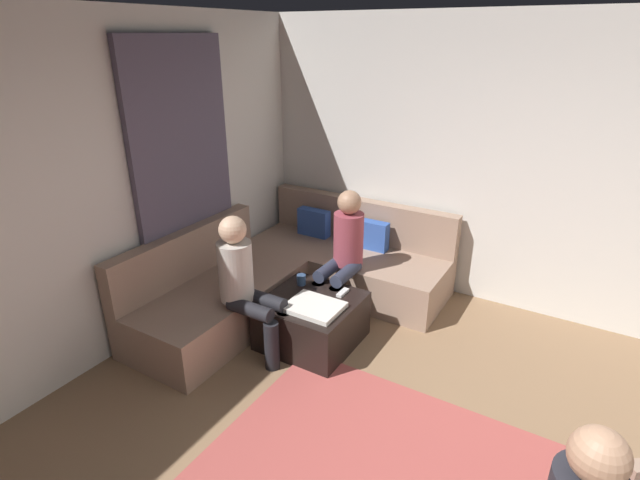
{
  "coord_description": "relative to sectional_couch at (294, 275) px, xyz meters",
  "views": [
    {
      "loc": [
        0.35,
        -1.68,
        2.5
      ],
      "look_at": [
        -1.63,
        1.63,
        0.85
      ],
      "focal_mm": 27.25,
      "sensor_mm": 36.0,
      "label": 1
    }
  ],
  "objects": [
    {
      "name": "ottoman",
      "position": [
        0.53,
        -0.52,
        -0.07
      ],
      "size": [
        0.76,
        0.76,
        0.42
      ],
      "primitive_type": "cube",
      "color": "black",
      "rests_on": "ground_plane"
    },
    {
      "name": "person_on_couch_back",
      "position": [
        0.52,
        0.06,
        0.38
      ],
      "size": [
        0.3,
        0.6,
        1.2
      ],
      "rotation": [
        0.0,
        0.0,
        3.14
      ],
      "color": "#2D3347",
      "rests_on": "ground_plane"
    },
    {
      "name": "folded_blanket",
      "position": [
        0.63,
        -0.64,
        0.16
      ],
      "size": [
        0.44,
        0.36,
        0.04
      ],
      "primitive_type": "cube",
      "color": "white",
      "rests_on": "ottoman"
    },
    {
      "name": "sectional_couch",
      "position": [
        0.0,
        0.0,
        0.0
      ],
      "size": [
        2.1,
        2.55,
        0.87
      ],
      "color": "#9E7F6B",
      "rests_on": "ground_plane"
    },
    {
      "name": "coffee_mug",
      "position": [
        0.31,
        -0.34,
        0.19
      ],
      "size": [
        0.08,
        0.08,
        0.1
      ],
      "primitive_type": "cylinder",
      "color": "#334C72",
      "rests_on": "ottoman"
    },
    {
      "name": "game_remote",
      "position": [
        0.71,
        -0.3,
        0.15
      ],
      "size": [
        0.05,
        0.15,
        0.02
      ],
      "primitive_type": "cube",
      "color": "white",
      "rests_on": "ottoman"
    },
    {
      "name": "person_on_couch_side",
      "position": [
        0.15,
        -0.9,
        0.38
      ],
      "size": [
        0.6,
        0.3,
        1.2
      ],
      "rotation": [
        0.0,
        0.0,
        -1.57
      ],
      "color": "black",
      "rests_on": "ground_plane"
    },
    {
      "name": "wall_back",
      "position": [
        2.08,
        1.06,
        1.07
      ],
      "size": [
        6.0,
        0.12,
        2.7
      ],
      "primitive_type": "cube",
      "color": "silver",
      "rests_on": "ground_plane"
    },
    {
      "name": "curtain_panel",
      "position": [
        -0.76,
        -0.58,
        0.97
      ],
      "size": [
        0.06,
        1.1,
        2.5
      ],
      "primitive_type": "cube",
      "color": "#595166",
      "rests_on": "ground_plane"
    },
    {
      "name": "wall_left",
      "position": [
        -0.86,
        -1.88,
        1.07
      ],
      "size": [
        0.12,
        6.0,
        2.7
      ],
      "primitive_type": "cube",
      "color": "silver",
      "rests_on": "ground_plane"
    }
  ]
}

